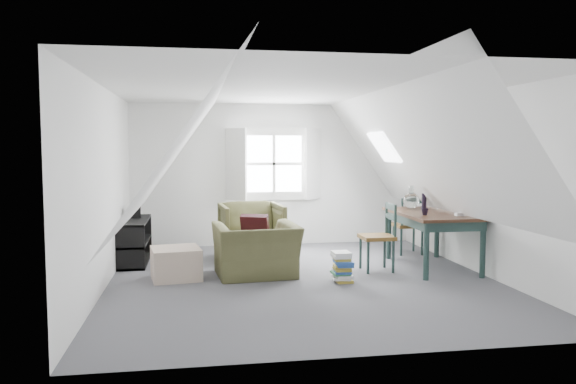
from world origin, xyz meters
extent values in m
plane|color=#4F4F54|center=(0.00, 0.00, 0.00)|extent=(5.50, 5.50, 0.00)
plane|color=white|center=(0.00, 0.00, 2.50)|extent=(5.50, 5.50, 0.00)
plane|color=white|center=(0.00, 2.75, 1.25)|extent=(5.00, 0.00, 5.00)
plane|color=white|center=(0.00, -2.75, 1.25)|extent=(5.00, 0.00, 5.00)
plane|color=white|center=(-2.50, 0.00, 1.25)|extent=(0.00, 5.50, 5.50)
plane|color=white|center=(2.50, 0.00, 1.25)|extent=(0.00, 5.50, 5.50)
plane|color=white|center=(-1.55, 0.00, 1.78)|extent=(3.19, 5.50, 4.48)
plane|color=white|center=(1.55, 0.00, 1.78)|extent=(3.19, 5.50, 4.48)
cube|color=white|center=(0.00, 2.73, 1.45)|extent=(1.30, 0.04, 1.30)
cube|color=white|center=(-0.68, 2.57, 1.45)|extent=(0.35, 0.35, 1.25)
cube|color=white|center=(0.68, 2.57, 1.45)|extent=(0.35, 0.35, 1.25)
cube|color=white|center=(0.00, 2.72, 1.45)|extent=(1.00, 0.02, 1.00)
cube|color=white|center=(0.00, 2.70, 1.45)|extent=(1.08, 0.04, 0.05)
cube|color=white|center=(0.00, 2.70, 1.45)|extent=(0.05, 0.04, 1.08)
cube|color=white|center=(1.55, 1.30, 1.75)|extent=(0.35, 0.75, 0.47)
imported|color=#4B4B2A|center=(-0.58, 0.31, 0.00)|extent=(1.17, 1.05, 0.71)
imported|color=#4B4B2A|center=(-0.52, 1.54, 0.00)|extent=(1.02, 1.04, 0.88)
cube|color=black|center=(-0.58, 0.46, 0.64)|extent=(0.43, 0.33, 0.39)
cube|color=tan|center=(-1.65, 0.34, 0.21)|extent=(0.71, 0.71, 0.41)
cube|color=#351E12|center=(2.00, 0.44, 0.79)|extent=(0.97, 1.62, 0.04)
cube|color=#213734|center=(2.00, 0.44, 0.70)|extent=(0.86, 1.51, 0.13)
cylinder|color=#213734|center=(1.60, -0.28, 0.38)|extent=(0.08, 0.08, 0.76)
cylinder|color=#213734|center=(2.40, -0.28, 0.38)|extent=(0.08, 0.08, 0.76)
cylinder|color=#213734|center=(1.60, 1.16, 0.38)|extent=(0.08, 0.08, 0.76)
cylinder|color=#213734|center=(2.40, 1.16, 0.38)|extent=(0.08, 0.08, 0.76)
sphere|color=silver|center=(1.85, 0.89, 0.94)|extent=(0.24, 0.24, 0.24)
cylinder|color=silver|center=(1.85, 0.89, 1.10)|extent=(0.08, 0.08, 0.13)
cylinder|color=black|center=(2.10, 0.99, 0.92)|extent=(0.07, 0.07, 0.23)
cylinder|color=#3F2D1E|center=(2.10, 0.99, 1.18)|extent=(0.03, 0.05, 0.41)
cylinder|color=#3F2D1E|center=(2.11, 1.00, 1.18)|extent=(0.04, 0.06, 0.41)
cylinder|color=#3F2D1E|center=(2.09, 0.98, 1.18)|extent=(0.05, 0.07, 0.41)
imported|color=black|center=(1.75, 0.14, 0.81)|extent=(0.12, 0.12, 0.09)
cube|color=white|center=(2.20, -0.01, 0.83)|extent=(0.13, 0.09, 0.04)
cube|color=brown|center=(2.05, 1.52, 0.47)|extent=(0.44, 0.44, 0.05)
cylinder|color=#213734|center=(2.23, 1.70, 0.22)|extent=(0.04, 0.04, 0.45)
cylinder|color=#213734|center=(2.23, 1.34, 0.22)|extent=(0.04, 0.04, 0.45)
cylinder|color=#213734|center=(1.87, 1.70, 0.22)|extent=(0.04, 0.04, 0.45)
cylinder|color=#213734|center=(1.87, 1.34, 0.22)|extent=(0.04, 0.04, 0.45)
cylinder|color=#213734|center=(2.23, 1.32, 0.70)|extent=(0.04, 0.04, 0.47)
cylinder|color=#213734|center=(1.87, 1.32, 0.70)|extent=(0.04, 0.04, 0.47)
cube|color=#213734|center=(2.05, 1.32, 0.89)|extent=(0.35, 0.03, 0.08)
cube|color=#213734|center=(2.05, 1.32, 0.75)|extent=(0.35, 0.03, 0.06)
cube|color=brown|center=(1.14, 0.37, 0.48)|extent=(0.45, 0.45, 0.05)
cylinder|color=#213734|center=(0.96, 0.55, 0.23)|extent=(0.04, 0.04, 0.46)
cylinder|color=#213734|center=(1.32, 0.55, 0.23)|extent=(0.04, 0.04, 0.46)
cylinder|color=#213734|center=(0.96, 0.19, 0.23)|extent=(0.04, 0.04, 0.46)
cylinder|color=#213734|center=(1.32, 0.19, 0.23)|extent=(0.04, 0.04, 0.46)
cylinder|color=#213734|center=(1.34, 0.55, 0.72)|extent=(0.04, 0.04, 0.48)
cylinder|color=#213734|center=(1.34, 0.19, 0.72)|extent=(0.04, 0.04, 0.48)
cube|color=#213734|center=(1.34, 0.37, 0.91)|extent=(0.03, 0.36, 0.09)
cube|color=#213734|center=(1.34, 0.37, 0.77)|extent=(0.03, 0.36, 0.06)
cube|color=black|center=(-2.31, 1.54, 0.02)|extent=(0.43, 1.28, 0.03)
cube|color=black|center=(-2.31, 1.54, 0.32)|extent=(0.43, 1.28, 0.03)
cube|color=black|center=(-2.31, 1.54, 0.64)|extent=(0.43, 1.28, 0.03)
cube|color=black|center=(-2.31, 0.91, 0.32)|extent=(0.43, 0.03, 0.64)
cube|color=black|center=(-2.31, 2.16, 0.32)|extent=(0.43, 0.03, 0.64)
cube|color=#264C99|center=(-2.31, 1.16, 0.13)|extent=(0.19, 0.21, 0.24)
cube|color=red|center=(-2.31, 1.65, 0.13)|extent=(0.19, 0.26, 0.24)
cube|color=white|center=(-2.31, 1.32, 0.45)|extent=(0.19, 0.24, 0.21)
cube|color=black|center=(-2.31, 1.79, 0.74)|extent=(0.19, 0.25, 0.19)
cube|color=#B29933|center=(0.51, -0.18, 0.02)|extent=(0.21, 0.27, 0.03)
cube|color=white|center=(0.48, -0.17, 0.05)|extent=(0.26, 0.30, 0.03)
cube|color=white|center=(0.52, -0.19, 0.08)|extent=(0.22, 0.29, 0.03)
cube|color=#337F4C|center=(0.47, -0.18, 0.11)|extent=(0.22, 0.27, 0.03)
cube|color=#264C99|center=(0.49, -0.20, 0.14)|extent=(0.24, 0.31, 0.02)
cube|color=#B29933|center=(0.49, -0.18, 0.16)|extent=(0.21, 0.27, 0.02)
cube|color=#B29933|center=(0.49, -0.16, 0.19)|extent=(0.24, 0.30, 0.03)
cube|color=#264C99|center=(0.52, -0.20, 0.23)|extent=(0.24, 0.31, 0.04)
cube|color=#264C99|center=(0.50, -0.20, 0.26)|extent=(0.24, 0.30, 0.03)
cube|color=#B29933|center=(0.49, -0.15, 0.30)|extent=(0.22, 0.28, 0.03)
cube|color=white|center=(0.48, -0.16, 0.34)|extent=(0.23, 0.26, 0.04)
cube|color=white|center=(0.48, -0.16, 0.37)|extent=(0.23, 0.27, 0.03)
camera|label=1|loc=(-1.38, -7.15, 1.75)|focal=35.00mm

